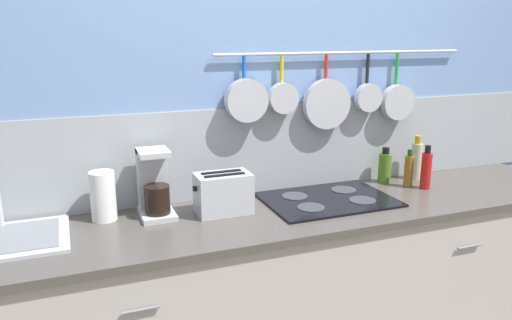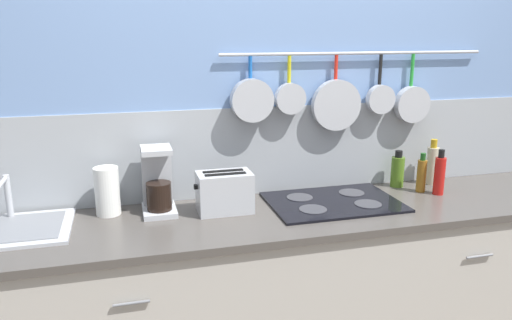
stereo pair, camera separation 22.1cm
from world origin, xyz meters
TOP-DOWN VIEW (x-y plane):
  - wall_back at (0.00, 0.34)m, footprint 7.20×0.14m
  - cabinet_base at (0.00, -0.00)m, footprint 3.13×0.58m
  - countertop at (0.00, 0.00)m, footprint 3.17×0.61m
  - paper_towel_roll at (-0.86, 0.20)m, footprint 0.11×0.11m
  - coffee_maker at (-0.63, 0.19)m, footprint 0.15×0.21m
  - toaster at (-0.33, 0.09)m, footprint 0.27×0.16m
  - cooktop at (0.20, 0.06)m, footprint 0.63×0.45m
  - bottle_dish_soap at (0.65, 0.23)m, footprint 0.07×0.07m
  - bottle_olive_oil at (0.72, 0.11)m, footprint 0.05×0.05m
  - bottle_cooking_wine at (0.78, 0.05)m, footprint 0.05×0.05m
  - bottle_vinegar at (0.85, 0.22)m, footprint 0.06×0.06m

SIDE VIEW (x-z plane):
  - cabinet_base at x=0.00m, z-range 0.00..0.87m
  - countertop at x=0.00m, z-range 0.87..0.90m
  - cooktop at x=0.20m, z-range 0.90..0.92m
  - bottle_dish_soap at x=0.65m, z-range 0.89..1.09m
  - bottle_olive_oil at x=0.72m, z-range 0.89..1.10m
  - toaster at x=-0.33m, z-range 0.90..1.09m
  - bottle_cooking_wine at x=0.78m, z-range 0.89..1.13m
  - bottle_vinegar at x=0.85m, z-range 0.89..1.14m
  - paper_towel_roll at x=-0.86m, z-range 0.90..1.13m
  - coffee_maker at x=-0.63m, z-range 0.88..1.19m
  - wall_back at x=0.00m, z-range -0.03..2.57m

